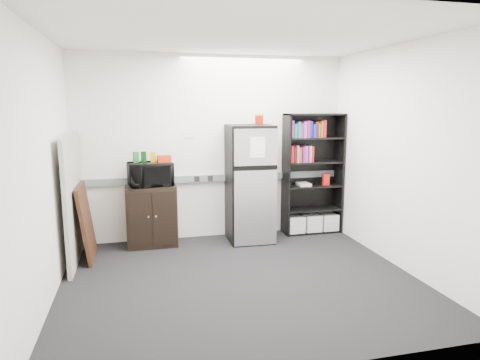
{
  "coord_description": "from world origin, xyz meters",
  "views": [
    {
      "loc": [
        -1.11,
        -4.49,
        1.99
      ],
      "look_at": [
        0.21,
        0.9,
        1.0
      ],
      "focal_mm": 32.0,
      "sensor_mm": 36.0,
      "label": 1
    }
  ],
  "objects_px": {
    "cabinet": "(152,216)",
    "microwave": "(150,174)",
    "refrigerator": "(250,183)",
    "bookshelf": "(312,175)",
    "cubicle_partition": "(73,199)"
  },
  "relations": [
    {
      "from": "bookshelf",
      "to": "cabinet",
      "type": "relative_size",
      "value": 2.13
    },
    {
      "from": "cabinet",
      "to": "microwave",
      "type": "xyz_separation_m",
      "value": [
        0.0,
        -0.02,
        0.6
      ]
    },
    {
      "from": "refrigerator",
      "to": "cubicle_partition",
      "type": "bearing_deg",
      "value": -170.06
    },
    {
      "from": "bookshelf",
      "to": "cabinet",
      "type": "height_order",
      "value": "bookshelf"
    },
    {
      "from": "microwave",
      "to": "refrigerator",
      "type": "xyz_separation_m",
      "value": [
        1.42,
        -0.06,
        -0.18
      ]
    },
    {
      "from": "cubicle_partition",
      "to": "refrigerator",
      "type": "xyz_separation_m",
      "value": [
        2.39,
        0.34,
        0.04
      ]
    },
    {
      "from": "cabinet",
      "to": "refrigerator",
      "type": "distance_m",
      "value": 1.48
    },
    {
      "from": "bookshelf",
      "to": "refrigerator",
      "type": "xyz_separation_m",
      "value": [
        -1.04,
        -0.14,
        -0.06
      ]
    },
    {
      "from": "bookshelf",
      "to": "refrigerator",
      "type": "distance_m",
      "value": 1.05
    },
    {
      "from": "cabinet",
      "to": "bookshelf",
      "type": "bearing_deg",
      "value": 1.5
    },
    {
      "from": "bookshelf",
      "to": "refrigerator",
      "type": "relative_size",
      "value": 1.09
    },
    {
      "from": "bookshelf",
      "to": "microwave",
      "type": "distance_m",
      "value": 2.46
    },
    {
      "from": "cubicle_partition",
      "to": "cabinet",
      "type": "relative_size",
      "value": 1.86
    },
    {
      "from": "cabinet",
      "to": "refrigerator",
      "type": "relative_size",
      "value": 0.51
    },
    {
      "from": "bookshelf",
      "to": "cubicle_partition",
      "type": "bearing_deg",
      "value": -171.94
    }
  ]
}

